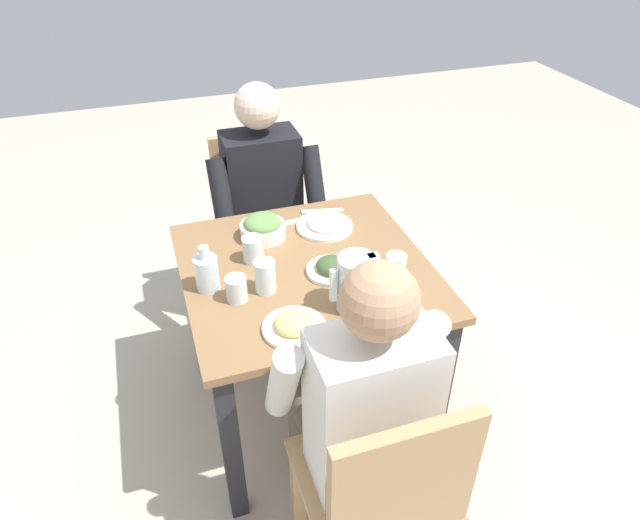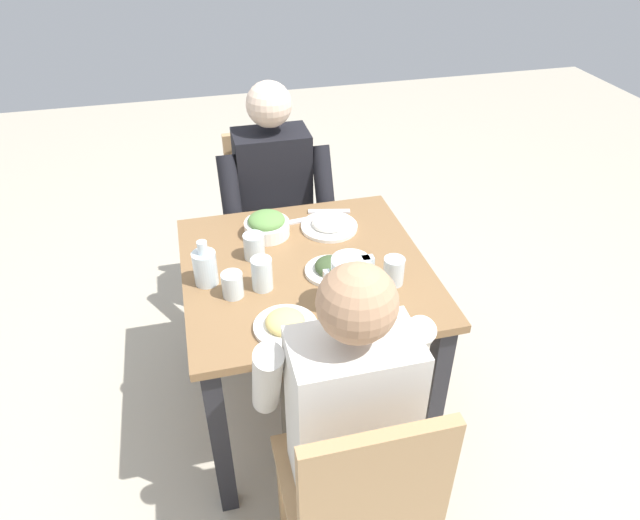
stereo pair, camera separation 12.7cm
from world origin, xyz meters
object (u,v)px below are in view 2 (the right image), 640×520
(plate_yoghurt, at_px, (329,224))
(plate_dolmas, at_px, (331,268))
(dining_table, at_px, (306,295))
(water_glass_center, at_px, (233,285))
(water_glass_near_right, at_px, (254,246))
(water_glass_near_left, at_px, (394,271))
(water_glass_by_pitcher, at_px, (262,274))
(chair_far, at_px, (361,497))
(diner_far, at_px, (342,402))
(water_pitcher, at_px, (350,284))
(salad_bowl, at_px, (267,225))
(chair_near, at_px, (271,214))
(oil_carafe, at_px, (205,269))
(diner_near, at_px, (277,208))
(plate_fries, at_px, (285,323))

(plate_yoghurt, height_order, plate_dolmas, plate_dolmas)
(dining_table, xyz_separation_m, water_glass_center, (0.27, 0.10, 0.17))
(plate_dolmas, bearing_deg, water_glass_center, 7.23)
(plate_dolmas, height_order, water_glass_near_right, water_glass_near_right)
(water_glass_near_left, bearing_deg, plate_dolmas, -29.07)
(plate_yoghurt, height_order, water_glass_by_pitcher, water_glass_by_pitcher)
(dining_table, distance_m, plate_yoghurt, 0.31)
(water_glass_near_right, bearing_deg, chair_far, 99.32)
(diner_far, bearing_deg, water_glass_near_right, -77.86)
(plate_yoghurt, xyz_separation_m, plate_dolmas, (0.07, 0.28, 0.00))
(water_glass_near_left, bearing_deg, water_pitcher, 27.26)
(salad_bowl, xyz_separation_m, water_glass_center, (0.17, 0.34, 0.00))
(chair_near, xyz_separation_m, water_glass_near_right, (0.16, 0.66, 0.27))
(water_glass_center, bearing_deg, water_glass_near_right, -116.66)
(water_pitcher, relative_size, salad_bowl, 1.11)
(water_glass_by_pitcher, bearing_deg, salad_bowl, -102.13)
(diner_far, xyz_separation_m, water_pitcher, (-0.11, -0.30, 0.17))
(plate_dolmas, height_order, oil_carafe, oil_carafe)
(salad_bowl, bearing_deg, chair_near, -100.19)
(diner_near, height_order, water_glass_near_left, diner_near)
(water_glass_center, bearing_deg, chair_far, 110.11)
(chair_far, bearing_deg, water_glass_center, -69.89)
(plate_yoghurt, height_order, water_glass_center, water_glass_center)
(oil_carafe, bearing_deg, dining_table, -178.18)
(chair_far, xyz_separation_m, plate_yoghurt, (-0.17, -0.99, 0.24))
(chair_far, xyz_separation_m, plate_dolmas, (-0.10, -0.71, 0.24))
(salad_bowl, bearing_deg, water_glass_center, 63.48)
(salad_bowl, distance_m, water_glass_near_left, 0.54)
(chair_near, height_order, water_glass_center, chair_near)
(chair_near, relative_size, diner_far, 0.75)
(chair_near, bearing_deg, water_glass_center, 73.02)
(salad_bowl, bearing_deg, water_glass_near_right, 63.69)
(water_glass_center, height_order, oil_carafe, oil_carafe)
(diner_near, bearing_deg, water_glass_center, 68.20)
(diner_near, distance_m, water_glass_near_right, 0.50)
(diner_near, distance_m, salad_bowl, 0.35)
(plate_fries, distance_m, water_glass_center, 0.24)
(chair_far, height_order, diner_far, diner_far)
(dining_table, bearing_deg, diner_far, 87.68)
(salad_bowl, relative_size, plate_fries, 0.87)
(dining_table, relative_size, diner_near, 0.73)
(chair_near, distance_m, water_glass_by_pitcher, 0.91)
(plate_dolmas, bearing_deg, chair_near, -84.55)
(diner_near, xyz_separation_m, diner_far, (0.02, 1.12, 0.00))
(diner_near, bearing_deg, plate_dolmas, 97.25)
(diner_far, relative_size, plate_fries, 5.99)
(dining_table, height_order, plate_dolmas, plate_dolmas)
(plate_fries, bearing_deg, salad_bowl, -93.70)
(diner_far, bearing_deg, water_pitcher, -109.49)
(water_glass_near_left, relative_size, water_glass_by_pitcher, 0.85)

